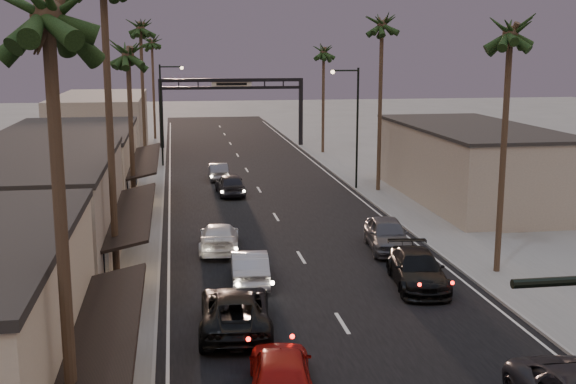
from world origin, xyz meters
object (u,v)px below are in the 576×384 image
object	(u,v)px
arch	(232,95)
palm_far	(152,39)
oncoming_pickup	(235,310)
palm_rc	(324,47)
oncoming_red	(281,372)
curbside_black	(417,269)
palm_ld	(140,23)
palm_rb	(382,19)
palm_lc	(128,47)
streetlight_right	(354,118)
oncoming_silver	(249,267)
streetlight_left	(164,107)
palm_ra	(511,23)

from	to	relation	value
arch	palm_far	xyz separation A→B (m)	(-8.30, 8.00, 5.91)
arch	oncoming_pickup	bearing A→B (deg)	-94.60
palm_rc	oncoming_red	bearing A→B (deg)	-103.14
oncoming_red	curbside_black	world-z (taller)	oncoming_red
palm_ld	curbside_black	xyz separation A→B (m)	(12.90, -32.18, -11.64)
palm_far	arch	bearing A→B (deg)	-43.95
palm_rc	palm_far	world-z (taller)	palm_far
arch	palm_rb	world-z (taller)	palm_rb
palm_lc	palm_rb	size ratio (longest dim) A/B	0.86
streetlight_right	oncoming_silver	world-z (taller)	streetlight_right
curbside_black	palm_rc	bearing A→B (deg)	91.33
arch	palm_lc	xyz separation A→B (m)	(-8.60, -34.00, 4.94)
streetlight_left	palm_rc	xyz separation A→B (m)	(15.52, 6.00, 5.14)
palm_lc	oncoming_red	world-z (taller)	palm_lc
arch	palm_lc	world-z (taller)	palm_lc
curbside_black	palm_lc	bearing A→B (deg)	141.67
oncoming_pickup	streetlight_right	bearing A→B (deg)	-108.89
palm_ra	palm_rc	distance (m)	40.01
palm_ld	palm_rb	size ratio (longest dim) A/B	1.00
arch	curbside_black	xyz separation A→B (m)	(4.30, -47.18, -4.76)
streetlight_left	curbside_black	world-z (taller)	streetlight_left
curbside_black	oncoming_silver	bearing A→B (deg)	174.52
palm_ra	oncoming_pickup	world-z (taller)	palm_ra
palm_rb	oncoming_red	size ratio (longest dim) A/B	3.00
palm_rb	curbside_black	size ratio (longest dim) A/B	2.67
palm_ld	oncoming_silver	distance (m)	33.16
palm_ra	palm_rb	world-z (taller)	palm_rb
palm_ld	palm_rc	bearing A→B (deg)	27.62
oncoming_pickup	palm_lc	bearing A→B (deg)	-71.15
streetlight_left	oncoming_red	size ratio (longest dim) A/B	1.90
arch	curbside_black	world-z (taller)	arch
oncoming_pickup	curbside_black	size ratio (longest dim) A/B	1.06
streetlight_right	palm_rc	bearing A→B (deg)	84.95
oncoming_red	palm_far	bearing A→B (deg)	-79.23
streetlight_right	palm_lc	world-z (taller)	palm_lc
oncoming_pickup	palm_far	bearing A→B (deg)	-81.87
palm_lc	oncoming_pickup	bearing A→B (deg)	-75.22
palm_ra	palm_rc	world-z (taller)	palm_ra
palm_lc	palm_far	distance (m)	42.01
arch	curbside_black	distance (m)	47.62
palm_ld	oncoming_silver	bearing A→B (deg)	-79.59
palm_lc	oncoming_pickup	distance (m)	20.10
palm_rb	palm_rc	world-z (taller)	palm_rb
streetlight_left	palm_ra	world-z (taller)	palm_ra
oncoming_silver	streetlight_left	bearing A→B (deg)	-80.06
palm_lc	palm_ld	xyz separation A→B (m)	(0.00, 19.00, 1.95)
arch	streetlight_right	world-z (taller)	streetlight_right
streetlight_right	palm_rb	xyz separation A→B (m)	(1.68, -1.00, 7.09)
oncoming_pickup	palm_ra	bearing A→B (deg)	-154.34
arch	palm_lc	bearing A→B (deg)	-104.20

